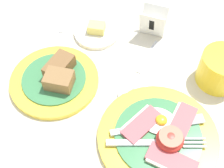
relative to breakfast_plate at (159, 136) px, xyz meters
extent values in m
plane|color=beige|center=(-0.11, -0.02, -0.01)|extent=(3.00, 3.00, 0.00)
cylinder|color=yellow|center=(0.00, 0.00, 0.00)|extent=(0.23, 0.23, 0.01)
cylinder|color=#3D7F4C|center=(0.00, 0.00, 0.00)|extent=(0.17, 0.17, 0.00)
cube|color=#BC5156|center=(0.03, 0.04, 0.01)|extent=(0.05, 0.09, 0.01)
cube|color=beige|center=(0.02, 0.04, 0.01)|extent=(0.02, 0.08, 0.01)
cube|color=#BC5156|center=(0.03, -0.04, 0.01)|extent=(0.09, 0.05, 0.01)
cube|color=beige|center=(0.03, -0.06, 0.01)|extent=(0.08, 0.02, 0.01)
cube|color=#BC5156|center=(-0.04, 0.01, 0.01)|extent=(0.07, 0.09, 0.01)
cube|color=beige|center=(-0.05, 0.01, 0.01)|extent=(0.04, 0.08, 0.01)
ellipsoid|color=red|center=(0.02, -0.01, 0.02)|extent=(0.05, 0.05, 0.03)
cylinder|color=#DB664C|center=(0.02, -0.01, 0.03)|extent=(0.04, 0.04, 0.00)
ellipsoid|color=white|center=(-0.01, 0.03, 0.01)|extent=(0.07, 0.06, 0.01)
ellipsoid|color=yellow|center=(-0.01, 0.03, 0.01)|extent=(0.02, 0.02, 0.01)
cube|color=silver|center=(-0.04, -0.03, 0.01)|extent=(0.10, 0.05, 0.00)
cube|color=silver|center=(0.03, -0.01, 0.01)|extent=(0.03, 0.02, 0.00)
cube|color=silver|center=(0.07, 0.00, 0.01)|extent=(0.04, 0.02, 0.00)
cube|color=silver|center=(0.06, 0.01, 0.01)|extent=(0.04, 0.02, 0.00)
cube|color=silver|center=(0.06, 0.01, 0.01)|extent=(0.04, 0.02, 0.00)
cube|color=silver|center=(-0.04, 0.00, 0.01)|extent=(0.10, 0.07, 0.00)
cube|color=#9EA0A5|center=(0.04, 0.04, 0.01)|extent=(0.08, 0.06, 0.00)
cylinder|color=yellow|center=(-0.25, 0.05, 0.00)|extent=(0.19, 0.19, 0.01)
cylinder|color=#3D7F4C|center=(-0.25, 0.05, 0.00)|extent=(0.14, 0.14, 0.00)
cube|color=brown|center=(-0.24, 0.07, 0.02)|extent=(0.05, 0.07, 0.03)
cube|color=olive|center=(-0.23, 0.04, 0.02)|extent=(0.06, 0.05, 0.03)
cylinder|color=yellow|center=(0.08, 0.18, 0.03)|extent=(0.09, 0.09, 0.07)
cylinder|color=silver|center=(-0.22, 0.22, -0.01)|extent=(0.11, 0.11, 0.01)
cube|color=#F4E06B|center=(-0.22, 0.22, 0.01)|extent=(0.05, 0.04, 0.02)
cube|color=white|center=(-0.09, 0.25, 0.03)|extent=(0.06, 0.02, 0.07)
cube|color=white|center=(-0.10, 0.28, 0.03)|extent=(0.06, 0.02, 0.07)
cube|color=black|center=(-0.09, 0.25, 0.03)|extent=(0.01, 0.01, 0.04)
cube|color=silver|center=(-0.08, 0.19, -0.01)|extent=(0.03, 0.11, 0.01)
ellipsoid|color=silver|center=(-0.10, 0.09, 0.00)|extent=(0.04, 0.07, 0.01)
cube|color=silver|center=(-0.33, 0.24, -0.01)|extent=(0.06, 0.10, 0.01)
ellipsoid|color=silver|center=(-0.28, 0.15, 0.00)|extent=(0.06, 0.07, 0.01)
camera|label=1|loc=(0.01, -0.28, 0.54)|focal=50.00mm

